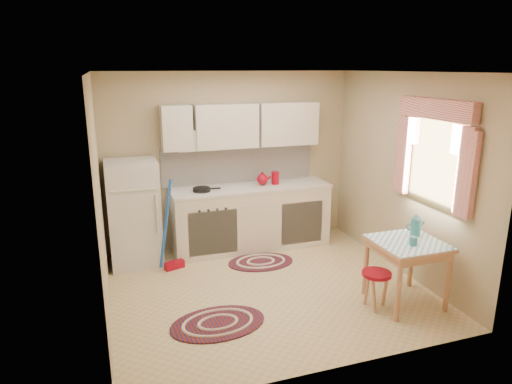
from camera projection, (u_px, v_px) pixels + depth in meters
room_shell at (274, 152)px, 5.29m from camera, size 3.64×3.60×2.52m
fridge at (134, 213)px, 5.97m from camera, size 0.65×0.60×1.40m
broom at (172, 225)px, 5.81m from camera, size 0.30×0.20×1.20m
base_cabinets at (251, 218)px, 6.59m from camera, size 2.25×0.60×0.88m
countertop at (251, 188)px, 6.46m from camera, size 2.27×0.62×0.04m
frying_pan at (202, 190)px, 6.19m from camera, size 0.26×0.26×0.05m
red_kettle at (262, 179)px, 6.49m from camera, size 0.21×0.20×0.18m
red_canister at (275, 179)px, 6.55m from camera, size 0.11×0.11×0.16m
table at (406, 273)px, 5.03m from camera, size 0.72×0.72×0.72m
stool at (375, 290)px, 4.95m from camera, size 0.41×0.41×0.42m
coffee_pot at (416, 225)px, 5.06m from camera, size 0.18×0.17×0.28m
mug at (413, 241)px, 4.82m from camera, size 0.08×0.08×0.10m
rug_center at (261, 262)px, 6.16m from camera, size 0.92×0.65×0.02m
rug_left at (218, 323)px, 4.68m from camera, size 1.04×0.72×0.02m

